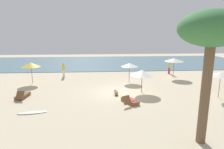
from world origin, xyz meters
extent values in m
plane|color=beige|center=(0.00, 0.00, 0.00)|extent=(60.00, 60.00, 0.00)
cube|color=slate|center=(0.00, 17.00, 0.03)|extent=(48.00, 16.00, 0.06)
cylinder|color=brown|center=(1.70, 3.61, 0.96)|extent=(0.06, 0.06, 1.93)
cone|color=white|center=(1.70, 3.61, 1.79)|extent=(1.74, 1.74, 0.37)
cylinder|color=brown|center=(2.20, -0.10, 0.95)|extent=(0.05, 0.05, 1.91)
cone|color=white|center=(2.20, -0.10, 1.73)|extent=(2.03, 2.03, 0.45)
cylinder|color=brown|center=(7.94, -1.96, 1.01)|extent=(0.04, 0.04, 2.01)
cone|color=silver|center=(7.94, -1.96, 1.91)|extent=(1.94, 1.94, 0.30)
cylinder|color=brown|center=(-8.21, 3.67, 1.04)|extent=(0.05, 0.05, 2.08)
cone|color=gold|center=(-8.21, 3.67, 1.91)|extent=(1.79, 1.79, 0.43)
cylinder|color=brown|center=(7.01, 5.10, 1.09)|extent=(0.05, 0.05, 2.19)
cone|color=silver|center=(7.01, 5.10, 2.05)|extent=(2.06, 2.06, 0.37)
cube|color=brown|center=(-7.52, -0.80, 0.14)|extent=(0.78, 1.56, 0.28)
cube|color=brown|center=(-7.43, -1.50, 0.43)|extent=(0.62, 0.51, 0.56)
cube|color=brown|center=(0.80, -2.55, 0.14)|extent=(1.24, 1.60, 0.28)
cube|color=brown|center=(0.46, -3.17, 0.44)|extent=(0.69, 0.63, 0.59)
cube|color=#BF3338|center=(0.80, -2.55, 0.30)|extent=(0.95, 1.17, 0.03)
cylinder|color=#BF3338|center=(7.32, 7.25, 0.39)|extent=(0.32, 0.32, 0.78)
cylinder|color=yellow|center=(7.32, 7.25, 1.19)|extent=(0.38, 0.38, 0.82)
sphere|color=brown|center=(7.32, 7.25, 1.70)|extent=(0.22, 0.22, 0.22)
cylinder|color=white|center=(-5.54, 6.45, 0.37)|extent=(0.37, 0.37, 0.73)
cylinder|color=yellow|center=(-5.54, 6.45, 1.12)|extent=(0.44, 0.44, 0.77)
sphere|color=beige|center=(-5.54, 6.45, 1.59)|extent=(0.21, 0.21, 0.21)
cylinder|color=brown|center=(3.29, -7.91, 2.37)|extent=(0.42, 0.42, 4.73)
ellipsoid|color=#38753D|center=(3.29, -7.91, 5.23)|extent=(2.84, 2.84, 1.56)
cube|color=olive|center=(-0.05, -0.70, 0.02)|extent=(0.27, 0.44, 0.04)
ellipsoid|color=olive|center=(-0.05, -0.70, 0.19)|extent=(0.39, 0.73, 0.32)
sphere|color=olive|center=(-0.09, -0.38, 0.25)|extent=(0.22, 0.22, 0.22)
ellipsoid|color=silver|center=(-5.77, -3.95, 0.04)|extent=(1.90, 0.75, 0.07)
camera|label=1|loc=(-1.46, -15.84, 5.06)|focal=30.92mm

